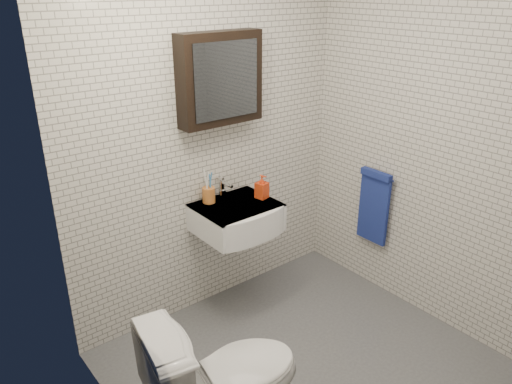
% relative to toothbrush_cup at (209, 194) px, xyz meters
% --- Properties ---
extents(ground, '(2.20, 2.00, 0.01)m').
position_rel_toothbrush_cup_xyz_m(ground, '(0.08, -0.93, -0.91)').
color(ground, '#4E5056').
rests_on(ground, ground).
extents(room_shell, '(2.22, 2.02, 2.51)m').
position_rel_toothbrush_cup_xyz_m(room_shell, '(0.08, -0.93, 0.55)').
color(room_shell, silver).
rests_on(room_shell, ground).
extents(washbasin, '(0.55, 0.50, 0.20)m').
position_rel_toothbrush_cup_xyz_m(washbasin, '(0.13, -0.19, -0.16)').
color(washbasin, white).
rests_on(washbasin, room_shell).
extents(faucet, '(0.06, 0.20, 0.15)m').
position_rel_toothbrush_cup_xyz_m(faucet, '(0.13, 0.00, 0.01)').
color(faucet, silver).
rests_on(faucet, washbasin).
extents(mirror_cabinet, '(0.60, 0.15, 0.60)m').
position_rel_toothbrush_cup_xyz_m(mirror_cabinet, '(0.13, 0.00, 0.79)').
color(mirror_cabinet, black).
rests_on(mirror_cabinet, room_shell).
extents(towel_rail, '(0.09, 0.30, 0.58)m').
position_rel_toothbrush_cup_xyz_m(towel_rail, '(1.12, -0.58, -0.19)').
color(towel_rail, silver).
rests_on(towel_rail, room_shell).
extents(toothbrush_cup, '(0.09, 0.09, 0.24)m').
position_rel_toothbrush_cup_xyz_m(toothbrush_cup, '(0.00, 0.00, 0.00)').
color(toothbrush_cup, '#C06E30').
rests_on(toothbrush_cup, washbasin).
extents(soap_bottle, '(0.09, 0.09, 0.17)m').
position_rel_toothbrush_cup_xyz_m(soap_bottle, '(0.34, -0.17, 0.03)').
color(soap_bottle, orange).
rests_on(soap_bottle, washbasin).
extents(toilet, '(0.87, 0.59, 0.81)m').
position_rel_toothbrush_cup_xyz_m(toilet, '(-0.64, -1.07, -0.51)').
color(toilet, white).
rests_on(toilet, ground).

